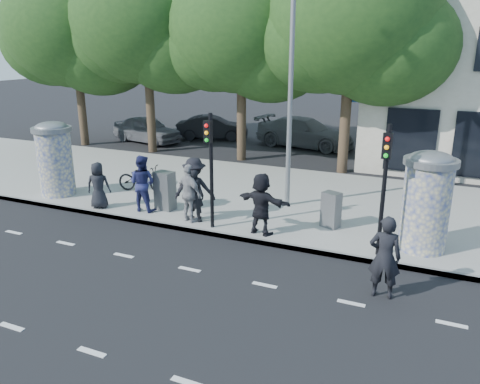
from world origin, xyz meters
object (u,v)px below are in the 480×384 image
at_px(traffic_pole_near, 210,160).
at_px(cabinet_left, 165,191).
at_px(ped_d, 195,189).
at_px(bicycle, 142,179).
at_px(man_road, 385,257).
at_px(ad_column_right, 427,199).
at_px(ped_f, 261,204).
at_px(ad_column_left, 55,157).
at_px(cabinet_right, 331,210).
at_px(traffic_pole_far, 385,178).
at_px(ped_a, 98,185).
at_px(ped_c, 142,183).
at_px(ped_b, 195,195).
at_px(street_lamp, 291,64).
at_px(car_mid, 212,128).
at_px(car_left, 147,129).
at_px(car_right, 305,132).
at_px(ped_e, 189,193).

bearing_deg(traffic_pole_near, cabinet_left, 157.92).
relative_size(traffic_pole_near, ped_d, 1.74).
bearing_deg(bicycle, man_road, -123.16).
relative_size(ad_column_right, cabinet_left, 2.08).
xyz_separation_m(ped_d, ped_f, (2.32, -0.32, -0.07)).
relative_size(ad_column_left, man_road, 1.40).
bearing_deg(ad_column_right, cabinet_left, -179.74).
distance_m(bicycle, cabinet_right, 7.24).
bearing_deg(ad_column_left, traffic_pole_far, -3.55).
bearing_deg(ped_a, ped_d, 161.40).
bearing_deg(traffic_pole_far, ped_f, 177.06).
height_order(ped_a, ped_c, ped_c).
bearing_deg(cabinet_right, ped_d, -144.40).
distance_m(traffic_pole_far, ped_f, 3.50).
height_order(ped_b, cabinet_left, ped_b).
relative_size(ad_column_left, ped_d, 1.36).
bearing_deg(street_lamp, ped_a, -154.24).
bearing_deg(ped_a, car_mid, -104.48).
height_order(ad_column_left, cabinet_left, ad_column_left).
height_order(ped_a, car_left, ped_a).
bearing_deg(man_road, car_left, -45.28).
xyz_separation_m(man_road, car_right, (-6.09, 14.91, -0.16)).
distance_m(traffic_pole_far, ped_a, 9.13).
xyz_separation_m(street_lamp, car_left, (-10.99, 7.86, -4.05)).
xyz_separation_m(ped_a, car_right, (3.30, 12.98, -0.14)).
distance_m(ped_d, bicycle, 3.64).
distance_m(man_road, car_left, 19.34).
height_order(ad_column_left, ad_column_right, same).
distance_m(man_road, cabinet_right, 3.83).
height_order(ad_column_right, ped_b, ad_column_right).
distance_m(ad_column_left, car_mid, 12.37).
bearing_deg(ped_d, car_right, -107.59).
distance_m(ped_a, ped_e, 3.41).
height_order(ped_d, man_road, ped_d).
bearing_deg(traffic_pole_far, car_left, 143.36).
bearing_deg(traffic_pole_far, ped_c, 176.31).
distance_m(ad_column_left, man_road, 12.03).
bearing_deg(ped_b, ped_c, 2.43).
bearing_deg(car_right, ad_column_right, -141.74).
height_order(cabinet_left, car_left, car_left).
distance_m(traffic_pole_near, car_right, 13.21).
bearing_deg(ped_b, ped_f, -176.80).
xyz_separation_m(man_road, car_left, (-14.74, 12.51, -0.21)).
height_order(street_lamp, ped_e, street_lamp).
bearing_deg(ped_c, bicycle, -56.06).
distance_m(ped_b, ped_e, 0.19).
height_order(man_road, car_left, man_road).
relative_size(ped_b, car_mid, 0.40).
relative_size(ped_f, bicycle, 0.96).
relative_size(traffic_pole_far, ped_e, 1.88).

